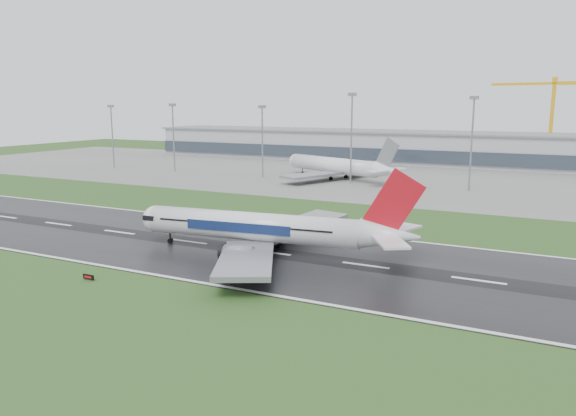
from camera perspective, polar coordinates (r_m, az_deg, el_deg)
The scene contains 13 objects.
ground at distance 133.57m, azimuth -17.15°, elevation -2.46°, with size 520.00×520.00×0.00m, color #224519.
runway at distance 133.56m, azimuth -17.15°, elevation -2.44°, with size 400.00×45.00×0.10m, color black.
apron at distance 238.59m, azimuth 3.87°, elevation 3.68°, with size 400.00×130.00×0.08m, color slate.
terminal at distance 293.95m, azimuth 8.40°, elevation 6.39°, with size 240.00×36.00×15.00m, color #9598A0.
main_airliner at distance 108.40m, azimuth -1.81°, elevation -0.27°, with size 58.45×55.66×17.26m, color silver, non-canonical shape.
parked_airliner at distance 218.30m, azimuth 5.22°, elevation 5.26°, with size 58.30×54.28×17.09m, color silver, non-canonical shape.
tower_crane at distance 294.00m, azimuth 25.74°, elevation 8.10°, with size 42.45×2.32×42.09m, color #E3A30D, non-canonical shape.
runway_sign at distance 99.69m, azimuth -20.07°, elevation -6.80°, with size 2.30×0.26×1.04m, color black, non-canonical shape.
floodmast_0 at distance 270.11m, azimuth -17.82°, elevation 6.98°, with size 0.64×0.64×27.87m, color gray.
floodmast_1 at distance 246.79m, azimuth -11.84°, elevation 7.03°, with size 0.64×0.64×28.53m, color gray.
floodmast_2 at distance 222.19m, azimuth -2.69°, elevation 6.75°, with size 0.64×0.64×27.77m, color gray.
floodmast_3 at distance 206.40m, azimuth 6.61°, elevation 7.02°, with size 0.64×0.64×32.36m, color gray.
floodmast_4 at distance 196.17m, azimuth 18.57°, elevation 6.14°, with size 0.64×0.64×30.94m, color gray.
Camera 1 is at (90.34, -93.85, 29.55)m, focal length 34.12 mm.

